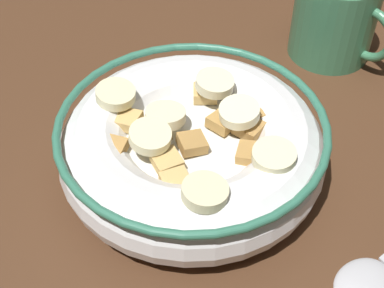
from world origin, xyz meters
The scene contains 3 objects.
ground_plane centered at (0.00, 0.00, -1.00)cm, with size 109.56×109.56×2.00cm, color #472B19.
cereal_bowl centered at (0.02, -0.01, 2.92)cm, with size 19.41×19.41×6.23cm.
coffee_mug centered at (-2.61, 20.29, 3.89)cm, with size 10.25×7.67×7.78cm.
Camera 1 is at (20.14, -18.22, 30.36)cm, focal length 49.58 mm.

